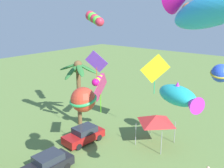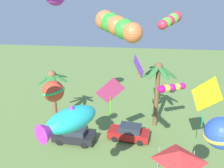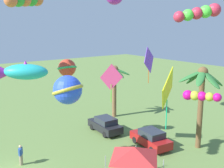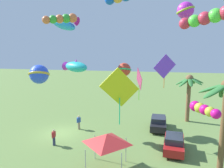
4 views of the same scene
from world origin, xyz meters
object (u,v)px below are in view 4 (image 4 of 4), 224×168
Objects in this scene: parked_car_0 at (174,143)px; spectator_0 at (54,137)px; spectator_1 at (79,122)px; kite_ball_6 at (185,10)px; parked_car_1 at (158,123)px; festival_tent at (107,139)px; kite_ball_0 at (124,70)px; kite_ball_11 at (39,74)px; palm_tree_1 at (189,87)px; kite_diamond_5 at (165,67)px; kite_diamond_10 at (139,80)px; kite_fish_1 at (65,24)px; kite_fish_2 at (75,67)px; kite_tube_8 at (207,18)px; kite_diamond_4 at (120,88)px; kite_tube_9 at (203,109)px; kite_tube_7 at (61,19)px.

parked_car_0 is 11.14m from spectator_0.
kite_ball_6 is (-3.49, 11.40, 12.39)m from spectator_1.
festival_tent is at bearing -24.58° from parked_car_1.
kite_ball_11 is (9.58, -4.98, 0.56)m from kite_ball_0.
palm_tree_1 is at bearing 135.79° from kite_ball_11.
kite_diamond_5 is (-0.21, 9.97, 6.84)m from spectator_0.
kite_diamond_10 is (3.72, 1.90, -0.52)m from kite_ball_0.
kite_fish_1 reaches higher than festival_tent.
kite_tube_8 reaches higher than kite_fish_2.
kite_tube_9 is (-1.69, 5.56, -1.58)m from kite_diamond_4.
parked_car_1 is (-5.08, -1.22, 0.00)m from parked_car_0.
parked_car_1 is at bearing 100.43° from spectator_1.
festival_tent reaches higher than parked_car_1.
palm_tree_1 is at bearing 142.22° from kite_ball_6.
festival_tent is 0.74× the size of kite_fish_1.
palm_tree_1 is 2.07× the size of festival_tent.
parked_car_1 is 15.76m from kite_fish_1.
kite_tube_7 is at bearing -94.15° from kite_diamond_5.
kite_diamond_5 is at bearing 127.50° from festival_tent.
kite_diamond_10 is (-2.18, 7.81, 5.41)m from spectator_0.
spectator_0 is 19.18m from kite_ball_6.
kite_tube_7 is at bearing -56.46° from palm_tree_1.
kite_diamond_10 is at bearing -136.82° from kite_tube_9.
kite_diamond_4 is (7.63, 5.77, -0.62)m from kite_fish_2.
kite_diamond_4 is (1.49, 1.17, 4.17)m from festival_tent.
kite_fish_2 is at bearing -115.62° from kite_tube_8.
spectator_1 is 8.97m from kite_diamond_10.
kite_diamond_10 is (-4.46, -4.63, -4.95)m from kite_tube_8.
kite_tube_8 is at bearing 64.38° from kite_fish_2.
kite_tube_9 is (8.71, 6.59, -1.69)m from kite_ball_0.
kite_ball_0 is (-8.91, 0.13, 4.28)m from festival_tent.
kite_tube_8 is (11.55, -1.08, 6.83)m from palm_tree_1.
kite_diamond_4 is at bearing -73.08° from kite_tube_9.
kite_ball_6 is 13.55m from kite_tube_7.
parked_car_1 is 8.99m from kite_diamond_5.
kite_diamond_5 is at bearing -140.10° from kite_tube_9.
kite_tube_9 is 0.85× the size of kite_diamond_10.
kite_tube_8 is at bearing 56.54° from kite_fish_1.
kite_diamond_4 reaches higher than parked_car_1.
kite_diamond_5 reaches higher than kite_tube_9.
spectator_0 is 13.05m from kite_fish_1.
kite_tube_8 is 12.23m from kite_ball_11.
kite_ball_11 is (1.40, -11.52, -3.86)m from kite_tube_8.
kite_tube_9 reaches higher than spectator_0.
kite_diamond_10 reaches higher than parked_car_1.
kite_diamond_10 is at bearing 27.13° from kite_ball_0.
kite_ball_0 is 8.84m from kite_fish_1.
kite_diamond_5 is at bearing 91.19° from spectator_0.
kite_tube_7 is 1.01× the size of kite_tube_9.
kite_tube_7 is at bearing -79.33° from kite_diamond_10.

